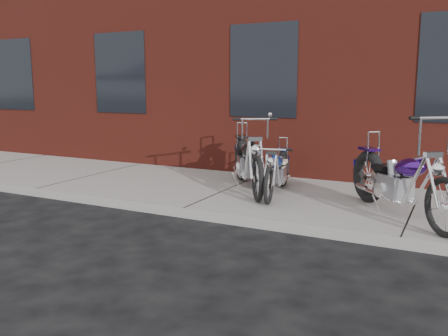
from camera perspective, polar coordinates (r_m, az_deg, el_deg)
The scene contains 6 objects.
ground at distance 6.99m, azimuth -4.93°, elevation -6.02°, with size 120.00×120.00×0.00m, color black.
sidewalk at distance 8.24m, azimuth 0.56°, elevation -3.00°, with size 22.00×3.00×0.15m, color gray.
building_brick at distance 14.32m, azimuth 12.80°, elevation 17.99°, with size 22.00×10.00×8.00m, color maroon.
chopper_purple at distance 6.83m, azimuth 20.34°, elevation -1.78°, with size 1.68×2.01×1.41m.
chopper_blue at distance 7.83m, azimuth 6.43°, elevation -0.50°, with size 0.58×1.98×0.87m.
chopper_third at distance 8.14m, azimuth 2.92°, elevation 0.60°, with size 1.46×2.16×1.27m.
Camera 1 is at (3.56, -5.71, 1.90)m, focal length 38.00 mm.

